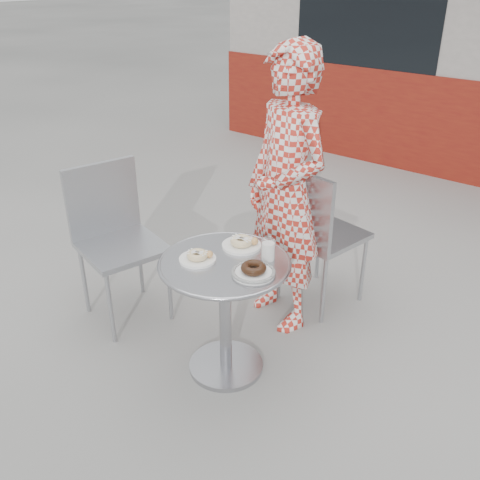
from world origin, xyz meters
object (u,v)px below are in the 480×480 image
Objects in this scene: chair_left at (124,274)px; chair_far at (320,261)px; plate_near at (198,257)px; bistro_table at (225,289)px; seated_person at (286,194)px; milk_cup at (268,250)px; plate_checker at (254,271)px; plate_far at (242,243)px.

chair_far is at bearing -28.91° from chair_left.
plate_near is at bearing 91.72° from chair_far.
seated_person is at bearing 94.94° from bistro_table.
chair_far is 0.87m from milk_cup.
plate_checker reaches higher than plate_near.
bistro_table is at bearing -80.71° from plate_far.
milk_cup is (-0.03, 0.15, 0.03)m from plate_checker.
plate_near is at bearing -108.21° from plate_far.
milk_cup is at bearing -45.75° from seated_person.
chair_far reaches higher than plate_near.
plate_checker is at bearing -75.89° from chair_left.
seated_person is at bearing 84.99° from plate_near.
plate_far reaches higher than bistro_table.
milk_cup is at bearing 109.47° from chair_far.
plate_far is at bearing 172.04° from milk_cup.
plate_checker is 0.16m from milk_cup.
plate_far reaches higher than plate_near.
bistro_table is 3.19× the size of plate_checker.
bistro_table is 0.26m from plate_far.
seated_person is at bearing 114.86° from milk_cup.
plate_checker is (0.18, -0.01, 0.18)m from bistro_table.
chair_far is at bearing 81.54° from plate_near.
chair_far reaches higher than plate_far.
chair_left is at bearing 180.00° from bistro_table.
chair_left is at bearing -167.31° from plate_far.
milk_cup is (0.26, 0.22, 0.03)m from plate_near.
seated_person is 0.44m from plate_far.
bistro_table is 6.08× the size of milk_cup.
seated_person is (-0.08, -0.30, 0.54)m from chair_far.
milk_cup is (0.12, -0.74, 0.43)m from chair_far.
plate_far is at bearing 139.67° from plate_checker.
milk_cup is at bearing -7.96° from plate_far.
bistro_table is at bearing -135.95° from milk_cup.
seated_person is at bearing 84.24° from chair_far.
chair_far is 4.43× the size of plate_checker.
plate_far is (0.78, 0.18, 0.40)m from chair_left.
plate_checker is (0.24, -0.60, -0.14)m from seated_person.
plate_far is 0.97× the size of plate_checker.
seated_person is 14.93× the size of milk_cup.
chair_far is (0.03, 0.89, -0.22)m from bistro_table.
milk_cup is at bearing 44.05° from bistro_table.
chair_far is 8.44× the size of milk_cup.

